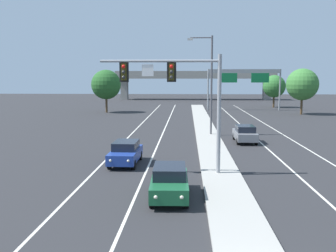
{
  "coord_description": "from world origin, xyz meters",
  "views": [
    {
      "loc": [
        -2.11,
        -9.56,
        5.98
      ],
      "look_at": [
        -3.2,
        12.39,
        3.2
      ],
      "focal_mm": 41.24,
      "sensor_mm": 36.0,
      "label": 1
    }
  ],
  "objects_px": {
    "car_oncoming_blue": "(126,152)",
    "tree_far_right_a": "(302,84)",
    "car_receding_grey": "(245,133)",
    "highway_sign_gantry": "(244,76)",
    "tree_far_left_b": "(106,85)",
    "tree_far_right_b": "(274,86)",
    "car_oncoming_green": "(170,181)",
    "street_lamp_median": "(209,79)",
    "overhead_signal_mast": "(181,88)"
  },
  "relations": [
    {
      "from": "car_oncoming_blue",
      "to": "tree_far_right_a",
      "type": "distance_m",
      "value": 43.93
    },
    {
      "from": "car_receding_grey",
      "to": "highway_sign_gantry",
      "type": "distance_m",
      "value": 36.2
    },
    {
      "from": "tree_far_left_b",
      "to": "tree_far_right_b",
      "type": "bearing_deg",
      "value": 22.04
    },
    {
      "from": "car_oncoming_green",
      "to": "tree_far_right_b",
      "type": "relative_size",
      "value": 0.7
    },
    {
      "from": "street_lamp_median",
      "to": "highway_sign_gantry",
      "type": "relative_size",
      "value": 0.75
    },
    {
      "from": "car_oncoming_blue",
      "to": "tree_far_left_b",
      "type": "height_order",
      "value": "tree_far_left_b"
    },
    {
      "from": "street_lamp_median",
      "to": "tree_far_right_b",
      "type": "relative_size",
      "value": 1.55
    },
    {
      "from": "tree_far_right_b",
      "to": "tree_far_left_b",
      "type": "distance_m",
      "value": 33.55
    },
    {
      "from": "car_oncoming_green",
      "to": "tree_far_left_b",
      "type": "bearing_deg",
      "value": 105.52
    },
    {
      "from": "street_lamp_median",
      "to": "tree_far_left_b",
      "type": "distance_m",
      "value": 30.29
    },
    {
      "from": "overhead_signal_mast",
      "to": "tree_far_left_b",
      "type": "xyz_separation_m",
      "value": [
        -13.4,
        42.03,
        -0.58
      ]
    },
    {
      "from": "car_oncoming_green",
      "to": "tree_far_right_a",
      "type": "relative_size",
      "value": 0.61
    },
    {
      "from": "street_lamp_median",
      "to": "car_oncoming_green",
      "type": "distance_m",
      "value": 21.78
    },
    {
      "from": "tree_far_right_a",
      "to": "street_lamp_median",
      "type": "bearing_deg",
      "value": -124.49
    },
    {
      "from": "car_oncoming_green",
      "to": "car_oncoming_blue",
      "type": "height_order",
      "value": "same"
    },
    {
      "from": "highway_sign_gantry",
      "to": "tree_far_left_b",
      "type": "distance_m",
      "value": 24.82
    },
    {
      "from": "overhead_signal_mast",
      "to": "car_receding_grey",
      "type": "distance_m",
      "value": 14.29
    },
    {
      "from": "street_lamp_median",
      "to": "car_oncoming_blue",
      "type": "height_order",
      "value": "street_lamp_median"
    },
    {
      "from": "highway_sign_gantry",
      "to": "tree_far_left_b",
      "type": "bearing_deg",
      "value": -166.68
    },
    {
      "from": "car_oncoming_blue",
      "to": "tree_far_left_b",
      "type": "distance_m",
      "value": 40.64
    },
    {
      "from": "overhead_signal_mast",
      "to": "tree_far_left_b",
      "type": "relative_size",
      "value": 1.0
    },
    {
      "from": "tree_far_right_b",
      "to": "overhead_signal_mast",
      "type": "bearing_deg",
      "value": -107.95
    },
    {
      "from": "car_receding_grey",
      "to": "car_oncoming_blue",
      "type": "bearing_deg",
      "value": -135.16
    },
    {
      "from": "overhead_signal_mast",
      "to": "car_receding_grey",
      "type": "bearing_deg",
      "value": 64.86
    },
    {
      "from": "tree_far_right_b",
      "to": "tree_far_left_b",
      "type": "relative_size",
      "value": 0.89
    },
    {
      "from": "street_lamp_median",
      "to": "tree_far_left_b",
      "type": "bearing_deg",
      "value": 122.02
    },
    {
      "from": "car_receding_grey",
      "to": "tree_far_right_a",
      "type": "relative_size",
      "value": 0.6
    },
    {
      "from": "overhead_signal_mast",
      "to": "tree_far_right_a",
      "type": "distance_m",
      "value": 44.33
    },
    {
      "from": "overhead_signal_mast",
      "to": "highway_sign_gantry",
      "type": "height_order",
      "value": "highway_sign_gantry"
    },
    {
      "from": "overhead_signal_mast",
      "to": "car_oncoming_blue",
      "type": "xyz_separation_m",
      "value": [
        -3.84,
        2.73,
        -4.51
      ]
    },
    {
      "from": "car_oncoming_green",
      "to": "tree_far_right_a",
      "type": "distance_m",
      "value": 48.88
    },
    {
      "from": "car_oncoming_green",
      "to": "overhead_signal_mast",
      "type": "bearing_deg",
      "value": 84.39
    },
    {
      "from": "car_receding_grey",
      "to": "tree_far_right_b",
      "type": "distance_m",
      "value": 44.12
    },
    {
      "from": "car_oncoming_green",
      "to": "car_oncoming_blue",
      "type": "xyz_separation_m",
      "value": [
        -3.38,
        7.34,
        0.0
      ]
    },
    {
      "from": "street_lamp_median",
      "to": "car_oncoming_green",
      "type": "bearing_deg",
      "value": -98.41
    },
    {
      "from": "street_lamp_median",
      "to": "overhead_signal_mast",
      "type": "bearing_deg",
      "value": -99.19
    },
    {
      "from": "street_lamp_median",
      "to": "tree_far_right_b",
      "type": "height_order",
      "value": "street_lamp_median"
    },
    {
      "from": "car_oncoming_green",
      "to": "tree_far_right_b",
      "type": "bearing_deg",
      "value": 72.97
    },
    {
      "from": "car_receding_grey",
      "to": "tree_far_right_b",
      "type": "xyz_separation_m",
      "value": [
        11.93,
        42.34,
        3.39
      ]
    },
    {
      "from": "car_oncoming_blue",
      "to": "car_receding_grey",
      "type": "bearing_deg",
      "value": 44.84
    },
    {
      "from": "car_oncoming_blue",
      "to": "tree_far_right_b",
      "type": "bearing_deg",
      "value": 67.47
    },
    {
      "from": "overhead_signal_mast",
      "to": "street_lamp_median",
      "type": "relative_size",
      "value": 0.73
    },
    {
      "from": "street_lamp_median",
      "to": "car_oncoming_blue",
      "type": "distance_m",
      "value": 15.9
    },
    {
      "from": "overhead_signal_mast",
      "to": "tree_far_right_b",
      "type": "bearing_deg",
      "value": 72.05
    },
    {
      "from": "street_lamp_median",
      "to": "highway_sign_gantry",
      "type": "distance_m",
      "value": 32.39
    },
    {
      "from": "car_receding_grey",
      "to": "tree_far_left_b",
      "type": "height_order",
      "value": "tree_far_left_b"
    },
    {
      "from": "car_oncoming_green",
      "to": "tree_far_right_b",
      "type": "distance_m",
      "value": 62.03
    },
    {
      "from": "car_oncoming_green",
      "to": "tree_far_left_b",
      "type": "relative_size",
      "value": 0.62
    },
    {
      "from": "car_oncoming_blue",
      "to": "tree_far_right_a",
      "type": "xyz_separation_m",
      "value": [
        22.78,
        37.35,
        4.02
      ]
    },
    {
      "from": "car_oncoming_green",
      "to": "tree_far_right_a",
      "type": "height_order",
      "value": "tree_far_right_a"
    }
  ]
}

